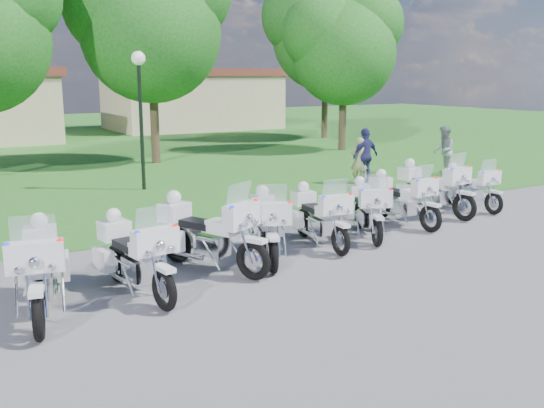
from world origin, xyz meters
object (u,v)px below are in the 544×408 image
motorcycle_5 (366,208)px  bystander_a (359,161)px  bystander_b (444,151)px  motorcycle_2 (206,232)px  motorcycle_6 (401,198)px  motorcycle_8 (469,187)px  motorcycle_4 (318,215)px  motorcycle_3 (267,224)px  lamp_post (140,87)px  motorcycle_1 (134,254)px  motorcycle_0 (40,268)px  motorcycle_7 (432,187)px  bystander_c (365,156)px

motorcycle_5 → bystander_a: bystander_a is taller
bystander_b → motorcycle_2: bearing=-20.6°
motorcycle_6 → motorcycle_8: size_ratio=1.08×
motorcycle_8 → motorcycle_4: bearing=12.2°
motorcycle_3 → lamp_post: (0.33, 8.52, 2.60)m
lamp_post → bystander_a: 7.66m
motorcycle_1 → motorcycle_5: 5.92m
motorcycle_5 → bystander_b: 9.65m
motorcycle_3 → motorcycle_6: bearing=-146.6°
motorcycle_2 → bystander_b: (12.27, 5.77, 0.17)m
motorcycle_0 → motorcycle_5: (7.37, 1.08, -0.08)m
motorcycle_7 → bystander_a: size_ratio=1.61×
motorcycle_7 → bystander_c: bystander_c is taller
motorcycle_3 → motorcycle_6: 4.38m
motorcycle_0 → motorcycle_2: bearing=-155.7°
motorcycle_5 → bystander_b: size_ratio=1.17×
motorcycle_3 → motorcycle_5: size_ratio=1.08×
motorcycle_8 → bystander_c: bearing=-87.1°
motorcycle_1 → bystander_c: 12.09m
motorcycle_0 → motorcycle_8: size_ratio=1.18×
motorcycle_6 → bystander_c: 5.83m
motorcycle_4 → bystander_c: 8.00m
motorcycle_5 → motorcycle_6: motorcycle_6 is taller
motorcycle_1 → lamp_post: lamp_post is taller
motorcycle_7 → motorcycle_5: bearing=11.3°
motorcycle_2 → bystander_c: bearing=-170.4°
motorcycle_1 → bystander_c: (10.24, 6.43, 0.26)m
motorcycle_4 → bystander_c: (5.80, 5.50, 0.29)m
motorcycle_8 → motorcycle_5: bearing=14.3°
motorcycle_2 → bystander_a: size_ratio=1.54×
motorcycle_6 → bystander_b: bearing=-146.2°
motorcycle_5 → motorcycle_0: bearing=33.4°
motorcycle_3 → lamp_post: 8.92m
bystander_c → lamp_post: bearing=-28.2°
motorcycle_0 → motorcycle_1: motorcycle_0 is taller
motorcycle_2 → bystander_c: size_ratio=1.30×
motorcycle_3 → motorcycle_8: bearing=-147.3°
motorcycle_1 → motorcycle_5: (5.84, 0.98, -0.04)m
motorcycle_8 → bystander_b: 5.80m
lamp_post → bystander_a: lamp_post is taller
motorcycle_2 → lamp_post: lamp_post is taller
motorcycle_4 → bystander_c: size_ratio=1.23×
motorcycle_6 → bystander_c: bystander_c is taller
motorcycle_6 → motorcycle_5: bearing=13.5°
motorcycle_5 → motorcycle_8: motorcycle_5 is taller
motorcycle_5 → motorcycle_8: (4.38, 0.86, -0.04)m
motorcycle_2 → bystander_a: motorcycle_2 is taller
motorcycle_5 → motorcycle_6: bearing=-138.5°
bystander_c → motorcycle_4: bearing=36.9°
motorcycle_4 → motorcycle_7: bearing=-161.2°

